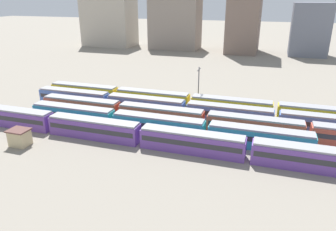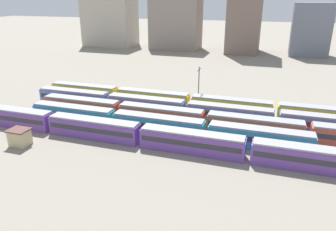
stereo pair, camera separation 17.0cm
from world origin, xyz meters
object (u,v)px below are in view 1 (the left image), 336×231
train_track_4 (231,106)px  signal_hut (20,137)px  train_track_0 (141,135)px  train_track_2 (308,132)px  catenary_pole_1 (199,85)px  train_track_1 (158,125)px  train_track_3 (186,109)px

train_track_4 → signal_hut: (-33.70, -27.87, -0.35)m
train_track_0 → train_track_2: bearing=20.0°
train_track_4 → catenary_pole_1: 9.60m
train_track_1 → train_track_2: (27.03, 5.20, 0.00)m
train_track_1 → train_track_2: bearing=10.9°
train_track_4 → catenary_pole_1: (-8.36, 3.20, 3.46)m
train_track_4 → train_track_1: bearing=-127.1°
catenary_pole_1 → train_track_4: bearing=-21.0°
signal_hut → train_track_0: bearing=19.1°
train_track_4 → train_track_3: bearing=-150.4°
train_track_0 → train_track_2: size_ratio=0.66×
train_track_2 → train_track_3: 24.91m
train_track_3 → catenary_pole_1: (0.78, 8.40, 3.46)m
train_track_4 → catenary_pole_1: catenary_pole_1 is taller
catenary_pole_1 → signal_hut: catenary_pole_1 is taller
train_track_1 → catenary_pole_1: bearing=79.6°
train_track_4 → signal_hut: train_track_4 is taller
catenary_pole_1 → train_track_2: bearing=-30.0°
train_track_1 → signal_hut: bearing=-150.7°
train_track_3 → train_track_4: (9.14, 5.20, 0.00)m
train_track_0 → train_track_1: same height
train_track_4 → signal_hut: bearing=-140.4°
train_track_1 → catenary_pole_1: catenary_pole_1 is taller
train_track_1 → train_track_2: 27.52m
train_track_1 → signal_hut: (-21.88, -12.27, -0.35)m
train_track_0 → signal_hut: 21.59m
train_track_2 → catenary_pole_1: (-23.58, 13.60, 3.46)m
train_track_2 → train_track_3: (-24.36, 5.20, 0.00)m
train_track_3 → signal_hut: train_track_3 is taller
train_track_3 → train_track_4: same height
train_track_1 → train_track_4: 19.57m
train_track_2 → train_track_4: same height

